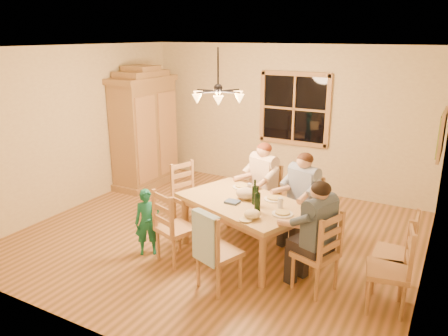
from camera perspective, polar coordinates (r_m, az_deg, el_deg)
The scene contains 33 objects.
floor at distance 6.55m, azimuth -0.70°, elevation -8.83°, with size 5.50×5.50×0.00m, color brown.
ceiling at distance 5.89m, azimuth -0.80°, elevation 15.51°, with size 5.50×5.00×0.02m, color white.
wall_back at distance 8.29m, azimuth 7.87°, elevation 6.44°, with size 5.50×0.02×2.70m, color beige.
wall_left at distance 7.78m, azimuth -18.72°, elevation 4.99°, with size 0.02×5.00×2.70m, color beige.
wall_right at distance 5.34m, azimuth 25.88°, elevation -1.14°, with size 0.02×5.00×2.70m, color beige.
window at distance 8.16m, azimuth 9.16°, elevation 7.64°, with size 1.30×0.06×1.30m.
painting at distance 6.44m, azimuth 26.58°, elevation 3.98°, with size 0.06×0.78×0.64m.
chandelier at distance 5.94m, azimuth -0.77°, elevation 9.50°, with size 0.77×0.68×0.71m.
armoire at distance 8.60m, azimuth -10.30°, elevation 4.71°, with size 0.66×1.40×2.30m.
dining_table at distance 5.81m, azimuth 2.62°, elevation -5.22°, with size 1.96×1.55×0.76m.
chair_far_left at distance 6.76m, azimuth 4.99°, elevation -5.23°, with size 0.56×0.54×0.99m.
chair_far_right at distance 6.31m, azimuth 10.01°, elevation -7.14°, with size 0.56×0.54×0.99m.
chair_near_left at distance 5.79m, azimuth -6.24°, elevation -9.25°, with size 0.56×0.54×0.99m.
chair_near_right at distance 5.20m, azimuth -0.63°, elevation -12.44°, with size 0.56×0.54×0.99m.
chair_end_left at distance 6.78m, azimuth -4.42°, elevation -5.12°, with size 0.54×0.56×0.99m.
chair_end_right at distance 5.27m, azimuth 11.76°, elevation -12.37°, with size 0.54×0.56×0.99m.
adult_woman at distance 6.57m, azimuth 5.11°, elevation -0.89°, with size 0.50×0.52×0.87m.
adult_plaid_man at distance 6.11m, azimuth 10.27°, elevation -2.53°, with size 0.50×0.52×0.87m.
adult_slate_man at distance 5.03m, azimuth 12.13°, elevation -7.02°, with size 0.52×0.50×0.87m.
towel at distance 4.90m, azimuth -2.35°, elevation -9.12°, with size 0.38×0.10×0.58m, color #9CBED3.
wine_bottle_a at distance 5.62m, azimuth 4.05°, elevation -3.14°, with size 0.08×0.08×0.33m, color black.
wine_bottle_b at distance 5.39m, azimuth 4.40°, elevation -4.03°, with size 0.08×0.08×0.33m, color black.
plate_woman at distance 6.25m, azimuth 2.33°, elevation -2.50°, with size 0.26×0.26×0.02m, color white.
plate_plaid at distance 5.83m, azimuth 6.52°, elevation -4.06°, with size 0.26×0.26×0.02m, color white.
plate_slate at distance 5.38m, azimuth 7.64°, elevation -5.97°, with size 0.26×0.26×0.02m, color white.
wine_glass_a at distance 6.02m, azimuth 3.34°, elevation -2.67°, with size 0.06×0.06×0.14m, color silver.
wine_glass_b at distance 5.54m, azimuth 7.36°, elevation -4.57°, with size 0.06×0.06×0.14m, color silver.
cap at distance 5.22m, azimuth 3.71°, elevation -6.03°, with size 0.20×0.20×0.11m, color beige.
napkin at distance 5.69m, azimuth 1.10°, elevation -4.45°, with size 0.18×0.14×0.03m, color #495B86.
cloth_bundle at distance 5.81m, azimuth 2.89°, elevation -3.33°, with size 0.28×0.22×0.15m, color tan.
child at distance 5.96m, azimuth -9.99°, elevation -6.98°, with size 0.33×0.22×0.92m, color #186E57.
chair_spare_front at distance 5.14m, azimuth 20.37°, elevation -13.96°, with size 0.50×0.51×0.99m.
chair_spare_back at distance 5.50m, azimuth 21.07°, elevation -11.93°, with size 0.42×0.44×0.99m.
Camera 1 is at (2.91, -5.12, 2.87)m, focal length 35.00 mm.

